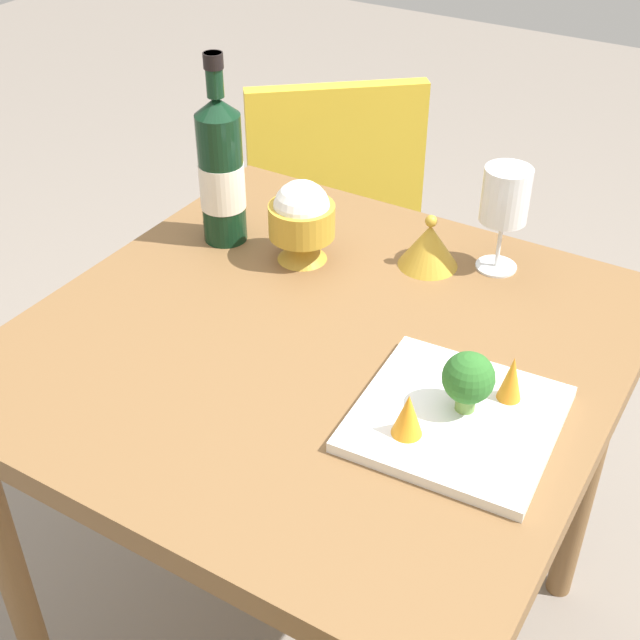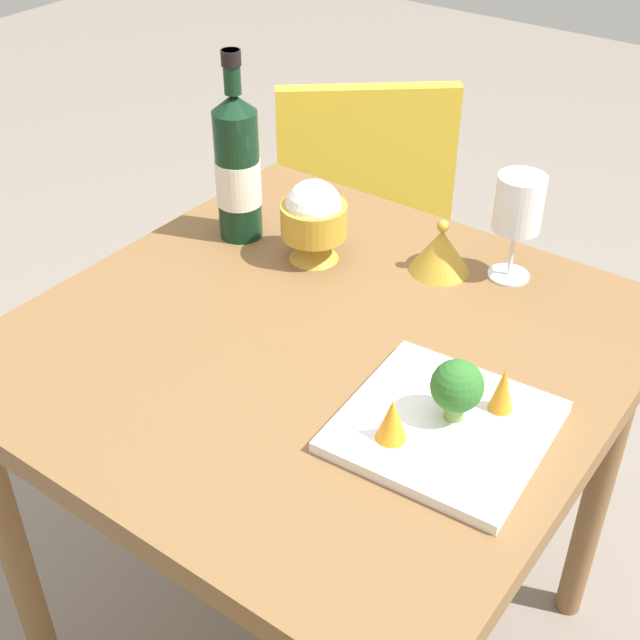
# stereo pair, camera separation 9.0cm
# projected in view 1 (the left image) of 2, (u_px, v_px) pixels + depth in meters

# --- Properties ---
(ground_plane) EXTENTS (8.00, 8.00, 0.00)m
(ground_plane) POSITION_uv_depth(u_px,v_px,m) (320.00, 639.00, 1.71)
(ground_plane) COLOR gray
(dining_table) EXTENTS (0.85, 0.85, 0.75)m
(dining_table) POSITION_uv_depth(u_px,v_px,m) (320.00, 385.00, 1.32)
(dining_table) COLOR brown
(dining_table) RESTS_ON ground_plane
(chair_by_wall) EXTENTS (0.56, 0.56, 0.85)m
(chair_by_wall) POSITION_uv_depth(u_px,v_px,m) (330.00, 203.00, 2.08)
(chair_by_wall) COLOR gold
(chair_by_wall) RESTS_ON ground_plane
(wine_bottle) EXTENTS (0.08, 0.08, 0.33)m
(wine_bottle) POSITION_uv_depth(u_px,v_px,m) (221.00, 171.00, 1.43)
(wine_bottle) COLOR black
(wine_bottle) RESTS_ON dining_table
(wine_glass) EXTENTS (0.08, 0.08, 0.18)m
(wine_glass) POSITION_uv_depth(u_px,v_px,m) (506.00, 198.00, 1.35)
(wine_glass) COLOR white
(wine_glass) RESTS_ON dining_table
(rice_bowl) EXTENTS (0.11, 0.11, 0.14)m
(rice_bowl) POSITION_uv_depth(u_px,v_px,m) (302.00, 220.00, 1.41)
(rice_bowl) COLOR gold
(rice_bowl) RESTS_ON dining_table
(rice_bowl_lid) EXTENTS (0.10, 0.10, 0.09)m
(rice_bowl_lid) POSITION_uv_depth(u_px,v_px,m) (429.00, 245.00, 1.41)
(rice_bowl_lid) COLOR gold
(rice_bowl_lid) RESTS_ON dining_table
(serving_plate) EXTENTS (0.27, 0.27, 0.02)m
(serving_plate) POSITION_uv_depth(u_px,v_px,m) (456.00, 419.00, 1.11)
(serving_plate) COLOR white
(serving_plate) RESTS_ON dining_table
(broccoli_floret) EXTENTS (0.07, 0.07, 0.09)m
(broccoli_floret) POSITION_uv_depth(u_px,v_px,m) (468.00, 379.00, 1.09)
(broccoli_floret) COLOR #729E4C
(broccoli_floret) RESTS_ON serving_plate
(carrot_garnish_left) EXTENTS (0.04, 0.04, 0.06)m
(carrot_garnish_left) POSITION_uv_depth(u_px,v_px,m) (408.00, 414.00, 1.06)
(carrot_garnish_left) COLOR orange
(carrot_garnish_left) RESTS_ON serving_plate
(carrot_garnish_right) EXTENTS (0.03, 0.03, 0.07)m
(carrot_garnish_right) POSITION_uv_depth(u_px,v_px,m) (512.00, 378.00, 1.11)
(carrot_garnish_right) COLOR orange
(carrot_garnish_right) RESTS_ON serving_plate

